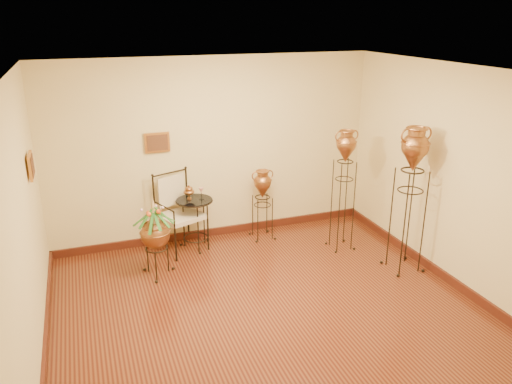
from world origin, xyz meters
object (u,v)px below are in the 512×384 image
object	(u,v)px
side_table	(195,223)
amphora_mid	(409,199)
armchair	(181,213)
amphora_tall	(343,189)
planter_urn	(155,231)

from	to	relation	value
side_table	amphora_mid	bearing A→B (deg)	-32.14
armchair	side_table	size ratio (longest dim) A/B	1.19
amphora_tall	planter_urn	xyz separation A→B (m)	(-2.75, 0.09, -0.29)
amphora_tall	armchair	world-z (taller)	amphora_tall
planter_urn	side_table	xyz separation A→B (m)	(0.68, 0.65, -0.24)
amphora_tall	amphora_mid	world-z (taller)	amphora_mid
planter_urn	amphora_mid	bearing A→B (deg)	-16.52
amphora_mid	armchair	distance (m)	3.23
amphora_tall	amphora_mid	size ratio (longest dim) A/B	0.90
amphora_mid	planter_urn	xyz separation A→B (m)	(-3.25, 0.96, -0.38)
amphora_tall	armchair	size ratio (longest dim) A/B	1.57
armchair	side_table	xyz separation A→B (m)	(0.20, 0.00, -0.18)
amphora_mid	planter_urn	size ratio (longest dim) A/B	1.76
planter_urn	armchair	world-z (taller)	armchair
armchair	side_table	world-z (taller)	armchair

